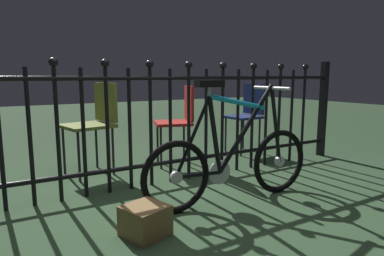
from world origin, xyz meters
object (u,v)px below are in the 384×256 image
display_crate (145,221)px  chair_red (180,117)px  chair_navy (248,111)px  chair_olive (95,118)px  bicycle (232,161)px

display_crate → chair_red: bearing=54.4°
chair_red → chair_navy: bearing=6.1°
chair_olive → chair_navy: chair_olive is taller
bicycle → chair_olive: size_ratio=1.65×
bicycle → display_crate: bearing=-167.1°
chair_red → display_crate: bearing=-125.6°
bicycle → chair_red: (0.20, 1.19, 0.20)m
chair_navy → display_crate: chair_navy is taller
chair_navy → chair_olive: bearing=179.4°
chair_olive → display_crate: chair_olive is taller
chair_red → bicycle: bearing=-99.4°
chair_olive → chair_red: (0.87, -0.13, -0.03)m
chair_olive → chair_red: chair_olive is taller
display_crate → chair_olive: bearing=85.8°
chair_olive → chair_red: bearing=-8.5°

